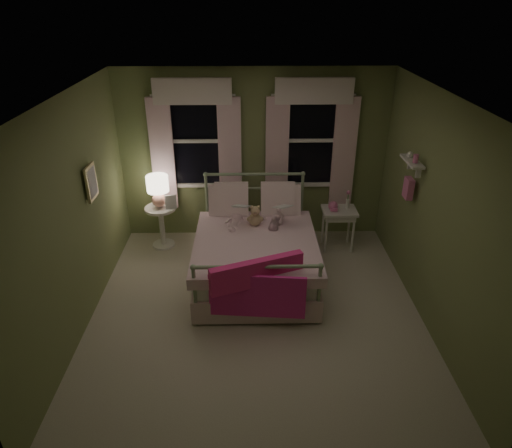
{
  "coord_description": "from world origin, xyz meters",
  "views": [
    {
      "loc": [
        -0.09,
        -4.47,
        3.54
      ],
      "look_at": [
        0.01,
        0.45,
        1.0
      ],
      "focal_mm": 32.0,
      "sensor_mm": 36.0,
      "label": 1
    }
  ],
  "objects_px": {
    "nightstand_left": "(161,221)",
    "nightstand_right": "(339,216)",
    "table_lamp": "(158,188)",
    "child_right": "(275,203)",
    "teddy_bear": "(255,217)",
    "bed": "(256,253)",
    "child_left": "(235,202)"
  },
  "relations": [
    {
      "from": "child_right",
      "to": "table_lamp",
      "type": "height_order",
      "value": "child_right"
    },
    {
      "from": "nightstand_left",
      "to": "nightstand_right",
      "type": "xyz_separation_m",
      "value": [
        2.66,
        -0.13,
        0.13
      ]
    },
    {
      "from": "table_lamp",
      "to": "nightstand_right",
      "type": "distance_m",
      "value": 2.7
    },
    {
      "from": "table_lamp",
      "to": "child_right",
      "type": "bearing_deg",
      "value": -15.8
    },
    {
      "from": "teddy_bear",
      "to": "table_lamp",
      "type": "relative_size",
      "value": 0.64
    },
    {
      "from": "bed",
      "to": "table_lamp",
      "type": "xyz_separation_m",
      "value": [
        -1.41,
        0.9,
        0.57
      ]
    },
    {
      "from": "table_lamp",
      "to": "nightstand_right",
      "type": "xyz_separation_m",
      "value": [
        2.66,
        -0.13,
        -0.4
      ]
    },
    {
      "from": "teddy_bear",
      "to": "nightstand_left",
      "type": "relative_size",
      "value": 0.47
    },
    {
      "from": "bed",
      "to": "nightstand_right",
      "type": "bearing_deg",
      "value": 31.63
    },
    {
      "from": "bed",
      "to": "nightstand_left",
      "type": "xyz_separation_m",
      "value": [
        -1.41,
        0.9,
        0.03
      ]
    },
    {
      "from": "child_right",
      "to": "nightstand_right",
      "type": "distance_m",
      "value": 1.1
    },
    {
      "from": "teddy_bear",
      "to": "table_lamp",
      "type": "bearing_deg",
      "value": 155.69
    },
    {
      "from": "child_left",
      "to": "nightstand_right",
      "type": "xyz_separation_m",
      "value": [
        1.53,
        0.35,
        -0.39
      ]
    },
    {
      "from": "child_left",
      "to": "child_right",
      "type": "height_order",
      "value": "child_left"
    },
    {
      "from": "teddy_bear",
      "to": "table_lamp",
      "type": "distance_m",
      "value": 1.55
    },
    {
      "from": "nightstand_left",
      "to": "nightstand_right",
      "type": "distance_m",
      "value": 2.67
    },
    {
      "from": "nightstand_left",
      "to": "teddy_bear",
      "type": "bearing_deg",
      "value": -24.31
    },
    {
      "from": "table_lamp",
      "to": "teddy_bear",
      "type": "bearing_deg",
      "value": -24.31
    },
    {
      "from": "nightstand_right",
      "to": "nightstand_left",
      "type": "bearing_deg",
      "value": 177.27
    },
    {
      "from": "table_lamp",
      "to": "nightstand_right",
      "type": "relative_size",
      "value": 0.76
    },
    {
      "from": "child_right",
      "to": "nightstand_left",
      "type": "bearing_deg",
      "value": -4.54
    },
    {
      "from": "child_right",
      "to": "nightstand_left",
      "type": "distance_m",
      "value": 1.83
    },
    {
      "from": "child_left",
      "to": "teddy_bear",
      "type": "height_order",
      "value": "child_left"
    },
    {
      "from": "nightstand_left",
      "to": "child_left",
      "type": "bearing_deg",
      "value": -22.95
    },
    {
      "from": "bed",
      "to": "child_right",
      "type": "xyz_separation_m",
      "value": [
        0.28,
        0.42,
        0.54
      ]
    },
    {
      "from": "child_left",
      "to": "table_lamp",
      "type": "height_order",
      "value": "child_left"
    },
    {
      "from": "child_left",
      "to": "nightstand_left",
      "type": "relative_size",
      "value": 1.15
    },
    {
      "from": "child_left",
      "to": "table_lamp",
      "type": "bearing_deg",
      "value": -14.96
    },
    {
      "from": "child_right",
      "to": "teddy_bear",
      "type": "bearing_deg",
      "value": 40.76
    },
    {
      "from": "child_left",
      "to": "nightstand_left",
      "type": "bearing_deg",
      "value": -14.96
    },
    {
      "from": "bed",
      "to": "nightstand_right",
      "type": "xyz_separation_m",
      "value": [
        1.25,
        0.77,
        0.17
      ]
    },
    {
      "from": "teddy_bear",
      "to": "table_lamp",
      "type": "height_order",
      "value": "table_lamp"
    }
  ]
}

